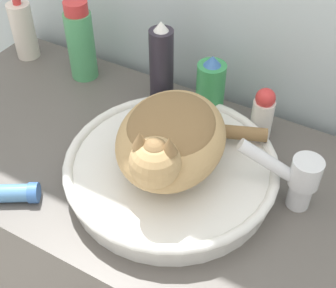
# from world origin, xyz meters

# --- Properties ---
(vanity_counter) EXTENTS (1.18, 0.54, 0.84)m
(vanity_counter) POSITION_xyz_m (0.00, 0.27, 0.42)
(vanity_counter) COLOR #56514C
(vanity_counter) RESTS_ON ground_plane
(sink_basin) EXTENTS (0.42, 0.42, 0.06)m
(sink_basin) POSITION_xyz_m (0.05, 0.25, 0.88)
(sink_basin) COLOR silver
(sink_basin) RESTS_ON vanity_counter
(cat) EXTENTS (0.27, 0.30, 0.15)m
(cat) POSITION_xyz_m (0.05, 0.24, 0.97)
(cat) COLOR tan
(cat) RESTS_ON sink_basin
(faucet) EXTENTS (0.15, 0.07, 0.14)m
(faucet) POSITION_xyz_m (0.27, 0.31, 0.91)
(faucet) COLOR silver
(faucet) RESTS_ON vanity_counter
(deodorant_stick) EXTENTS (0.05, 0.05, 0.12)m
(deodorant_stick) POSITION_xyz_m (0.15, 0.46, 0.90)
(deodorant_stick) COLOR white
(deodorant_stick) RESTS_ON vanity_counter
(spray_bottle_trigger) EXTENTS (0.06, 0.06, 0.17)m
(spray_bottle_trigger) POSITION_xyz_m (0.03, 0.46, 0.92)
(spray_bottle_trigger) COLOR #338C4C
(spray_bottle_trigger) RESTS_ON vanity_counter
(soap_pump_bottle) EXTENTS (0.06, 0.06, 0.19)m
(soap_pump_bottle) POSITION_xyz_m (-0.51, 0.46, 0.92)
(soap_pump_bottle) COLOR silver
(soap_pump_bottle) RESTS_ON vanity_counter
(hairspray_can_black) EXTENTS (0.05, 0.05, 0.21)m
(hairspray_can_black) POSITION_xyz_m (-0.10, 0.46, 0.94)
(hairspray_can_black) COLOR #28232D
(hairspray_can_black) RESTS_ON vanity_counter
(mouthwash_bottle) EXTENTS (0.07, 0.07, 0.20)m
(mouthwash_bottle) POSITION_xyz_m (-0.32, 0.46, 0.94)
(mouthwash_bottle) COLOR #4CA366
(mouthwash_bottle) RESTS_ON vanity_counter
(cream_tube) EXTENTS (0.14, 0.10, 0.04)m
(cream_tube) POSITION_xyz_m (-0.21, 0.05, 0.86)
(cream_tube) COLOR #4C7FB2
(cream_tube) RESTS_ON vanity_counter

